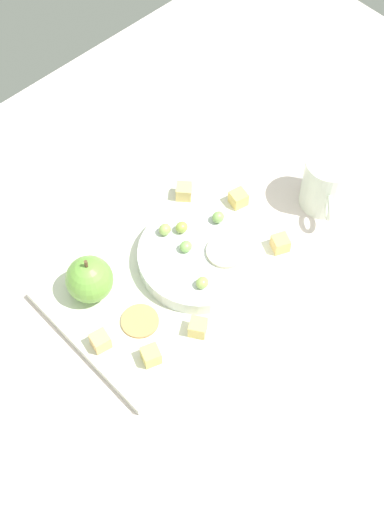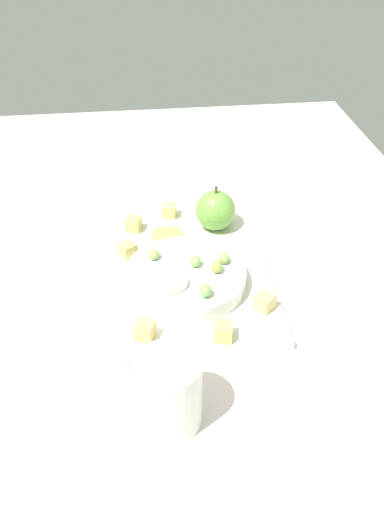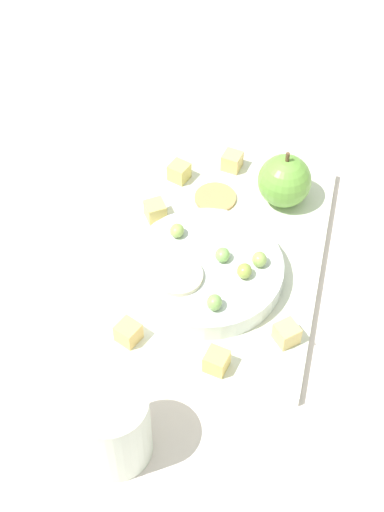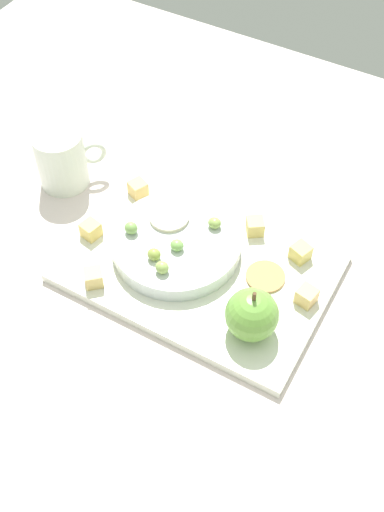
# 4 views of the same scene
# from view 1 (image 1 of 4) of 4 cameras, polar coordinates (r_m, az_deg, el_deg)

# --- Properties ---
(table) EXTENTS (1.39, 1.03, 0.04)m
(table) POSITION_cam_1_polar(r_m,az_deg,el_deg) (1.13, -0.05, -3.66)
(table) COLOR silver
(table) RESTS_ON ground
(platter) EXTENTS (0.36, 0.25, 0.01)m
(platter) POSITION_cam_1_polar(r_m,az_deg,el_deg) (1.12, -1.22, -1.57)
(platter) COLOR white
(platter) RESTS_ON table
(serving_dish) EXTENTS (0.18, 0.18, 0.02)m
(serving_dish) POSITION_cam_1_polar(r_m,az_deg,el_deg) (1.12, 0.55, -0.07)
(serving_dish) COLOR silver
(serving_dish) RESTS_ON platter
(apple_whole) EXTENTS (0.07, 0.07, 0.07)m
(apple_whole) POSITION_cam_1_polar(r_m,az_deg,el_deg) (1.08, -7.68, -1.74)
(apple_whole) COLOR #6EAB42
(apple_whole) RESTS_ON platter
(apple_stem) EXTENTS (0.01, 0.01, 0.01)m
(apple_stem) POSITION_cam_1_polar(r_m,az_deg,el_deg) (1.05, -7.92, -0.58)
(apple_stem) COLOR brown
(apple_stem) RESTS_ON apple_whole
(cheese_cube_0) EXTENTS (0.03, 0.03, 0.02)m
(cheese_cube_0) POSITION_cam_1_polar(r_m,az_deg,el_deg) (1.18, 3.49, 4.32)
(cheese_cube_0) COLOR #F4CF67
(cheese_cube_0) RESTS_ON platter
(cheese_cube_1) EXTENTS (0.03, 0.03, 0.02)m
(cheese_cube_1) POSITION_cam_1_polar(r_m,az_deg,el_deg) (1.06, 0.44, -5.36)
(cheese_cube_1) COLOR #E7CC6F
(cheese_cube_1) RESTS_ON platter
(cheese_cube_2) EXTENTS (0.03, 0.03, 0.02)m
(cheese_cube_2) POSITION_cam_1_polar(r_m,az_deg,el_deg) (1.14, 6.62, 0.94)
(cheese_cube_2) COLOR #F2C36B
(cheese_cube_2) RESTS_ON platter
(cheese_cube_3) EXTENTS (0.03, 0.03, 0.02)m
(cheese_cube_3) POSITION_cam_1_polar(r_m,az_deg,el_deg) (1.06, -6.86, -6.33)
(cheese_cube_3) COLOR #F1C374
(cheese_cube_3) RESTS_ON platter
(cheese_cube_4) EXTENTS (0.03, 0.03, 0.02)m
(cheese_cube_4) POSITION_cam_1_polar(r_m,az_deg,el_deg) (1.04, -3.08, -7.43)
(cheese_cube_4) COLOR #E6D16A
(cheese_cube_4) RESTS_ON platter
(cheese_cube_5) EXTENTS (0.03, 0.03, 0.02)m
(cheese_cube_5) POSITION_cam_1_polar(r_m,az_deg,el_deg) (1.19, -0.61, 4.85)
(cheese_cube_5) COLOR #E7C975
(cheese_cube_5) RESTS_ON platter
(cracker_0) EXTENTS (0.05, 0.05, 0.00)m
(cracker_0) POSITION_cam_1_polar(r_m,az_deg,el_deg) (1.08, -3.91, -4.88)
(cracker_0) COLOR tan
(cracker_0) RESTS_ON platter
(grape_0) EXTENTS (0.02, 0.02, 0.02)m
(grape_0) POSITION_cam_1_polar(r_m,az_deg,el_deg) (1.12, -2.04, 1.99)
(grape_0) COLOR #9CBD5D
(grape_0) RESTS_ON serving_dish
(grape_1) EXTENTS (0.02, 0.02, 0.02)m
(grape_1) POSITION_cam_1_polar(r_m,az_deg,el_deg) (1.10, -0.46, 0.71)
(grape_1) COLOR #88BF5F
(grape_1) RESTS_ON serving_dish
(grape_2) EXTENTS (0.02, 0.02, 0.02)m
(grape_2) POSITION_cam_1_polar(r_m,az_deg,el_deg) (1.13, 1.96, 2.92)
(grape_2) COLOR #87B75D
(grape_2) RESTS_ON serving_dish
(grape_3) EXTENTS (0.02, 0.02, 0.02)m
(grape_3) POSITION_cam_1_polar(r_m,az_deg,el_deg) (1.07, 0.76, -2.01)
(grape_3) COLOR #9BBB5A
(grape_3) RESTS_ON serving_dish
(grape_4) EXTENTS (0.02, 0.02, 0.02)m
(grape_4) POSITION_cam_1_polar(r_m,az_deg,el_deg) (1.12, -0.78, 2.16)
(grape_4) COLOR #99AF4A
(grape_4) RESTS_ON serving_dish
(apple_slice_0) EXTENTS (0.06, 0.06, 0.01)m
(apple_slice_0) POSITION_cam_1_polar(r_m,az_deg,el_deg) (1.10, 2.53, 0.33)
(apple_slice_0) COLOR beige
(apple_slice_0) RESTS_ON serving_dish
(cup) EXTENTS (0.09, 0.09, 0.09)m
(cup) POSITION_cam_1_polar(r_m,az_deg,el_deg) (1.19, 10.06, 5.41)
(cup) COLOR white
(cup) RESTS_ON table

